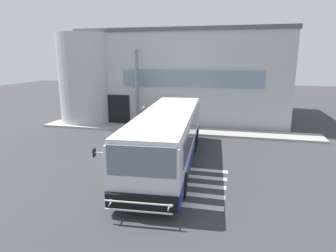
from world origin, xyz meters
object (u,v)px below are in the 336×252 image
(entry_support_column, at_px, (137,88))
(bus_main_foreground, at_px, (167,139))
(passenger_at_curb_edge, at_px, (165,116))
(passenger_by_doorway, at_px, (154,117))
(passenger_near_column, at_px, (144,116))

(entry_support_column, xyz_separation_m, bus_main_foreground, (4.13, -7.33, -1.70))
(passenger_at_curb_edge, bearing_deg, passenger_by_doorway, -132.46)
(passenger_near_column, height_order, passenger_at_curb_edge, same)
(passenger_by_doorway, distance_m, passenger_at_curb_edge, 1.00)
(entry_support_column, height_order, passenger_near_column, entry_support_column)
(passenger_by_doorway, xyz_separation_m, passenger_at_curb_edge, (0.67, 0.73, 0.00))
(entry_support_column, bearing_deg, bus_main_foreground, -60.61)
(bus_main_foreground, relative_size, passenger_at_curb_edge, 6.80)
(bus_main_foreground, distance_m, passenger_near_column, 7.26)
(entry_support_column, xyz_separation_m, passenger_by_doorway, (1.62, -1.08, -1.95))
(entry_support_column, distance_m, passenger_near_column, 2.28)
(entry_support_column, height_order, passenger_at_curb_edge, entry_support_column)
(passenger_at_curb_edge, bearing_deg, bus_main_foreground, -75.29)
(entry_support_column, height_order, bus_main_foreground, entry_support_column)
(passenger_near_column, xyz_separation_m, passenger_by_doorway, (0.82, -0.20, 0.00))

